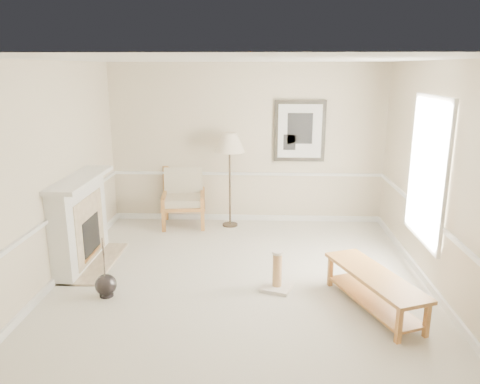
% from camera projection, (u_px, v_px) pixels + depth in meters
% --- Properties ---
extents(ground, '(5.50, 5.50, 0.00)m').
position_uv_depth(ground, '(240.00, 284.00, 6.25)').
color(ground, silver).
rests_on(ground, ground).
extents(room, '(5.04, 5.54, 2.92)m').
position_uv_depth(room, '(252.00, 145.00, 5.84)').
color(room, beige).
rests_on(room, ground).
extents(fireplace, '(0.64, 1.64, 1.31)m').
position_uv_depth(fireplace, '(81.00, 222.00, 6.77)').
color(fireplace, white).
rests_on(fireplace, ground).
extents(floor_vase, '(0.27, 0.27, 0.80)m').
position_uv_depth(floor_vase, '(106.00, 285.00, 5.90)').
color(floor_vase, black).
rests_on(floor_vase, ground).
extents(armchair, '(0.87, 0.92, 1.03)m').
position_uv_depth(armchair, '(184.00, 194.00, 8.59)').
color(armchair, '#A96E36').
rests_on(armchair, ground).
extents(floor_lamp, '(0.70, 0.70, 1.71)m').
position_uv_depth(floor_lamp, '(230.00, 145.00, 8.20)').
color(floor_lamp, black).
rests_on(floor_lamp, ground).
extents(bench, '(1.01, 1.62, 0.45)m').
position_uv_depth(bench, '(374.00, 286.00, 5.56)').
color(bench, '#A96E36').
rests_on(bench, ground).
extents(scratching_post, '(0.47, 0.47, 0.53)m').
position_uv_depth(scratching_post, '(277.00, 277.00, 6.09)').
color(scratching_post, silver).
rests_on(scratching_post, ground).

